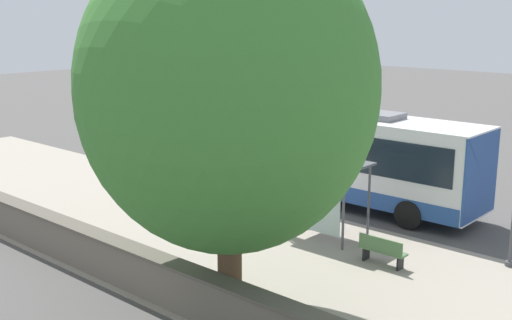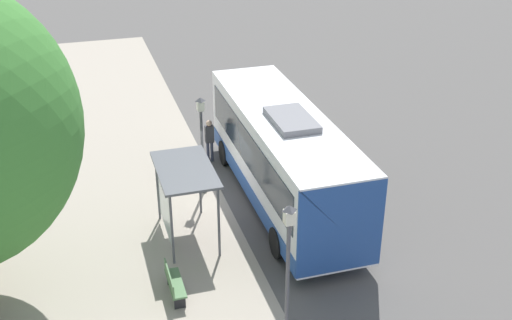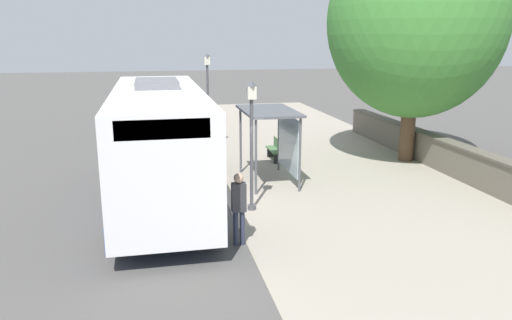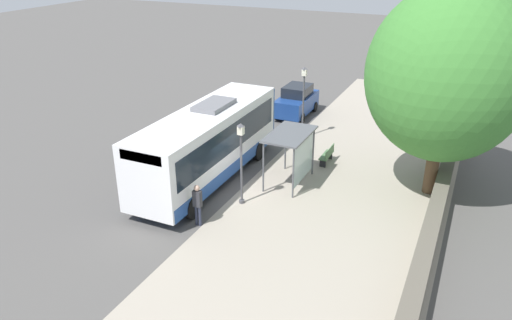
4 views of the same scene
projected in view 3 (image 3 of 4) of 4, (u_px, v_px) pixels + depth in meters
ground_plane at (226, 202)px, 15.29m from camera, size 120.00×120.00×0.00m
sidewalk_plaza at (363, 192)px, 16.19m from camera, size 9.00×44.00×0.02m
stone_wall at (476, 168)px, 16.86m from camera, size 0.60×20.00×1.21m
bus at (160, 140)px, 15.07m from camera, size 2.71×10.01×3.64m
bus_shelter at (273, 122)px, 16.92m from camera, size 1.74×3.00×2.53m
pedestrian at (239, 203)px, 11.91m from camera, size 0.34×0.24×1.80m
bench at (275, 149)px, 20.25m from camera, size 0.40×1.41×0.88m
street_lamp_near at (252, 135)px, 14.03m from camera, size 0.28×0.28×3.74m
street_lamp_far at (208, 93)px, 21.92m from camera, size 0.28×0.28×4.22m
shade_tree at (416, 21)px, 19.04m from camera, size 6.75×6.75×9.22m
parked_car_behind_bus at (166, 116)px, 25.49m from camera, size 1.90×3.92×1.98m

